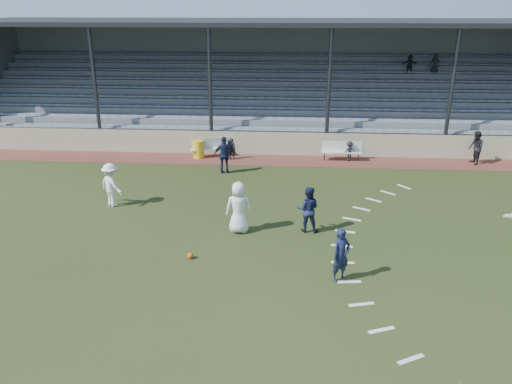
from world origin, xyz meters
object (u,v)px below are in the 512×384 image
trash_bin (199,149)px  official (476,148)px  bench_left (211,146)px  football (190,256)px  bench_right (341,149)px  player_white_lead (239,207)px  player_navy_lead (341,255)px

trash_bin → official: bearing=-0.4°
bench_left → football: size_ratio=10.14×
bench_right → player_white_lead: 9.79m
bench_right → trash_bin: size_ratio=2.24×
player_navy_lead → football: bearing=133.1°
bench_right → player_white_lead: bearing=-117.1°
bench_right → player_navy_lead: player_navy_lead is taller
player_white_lead → bench_left: bearing=-79.4°
trash_bin → official: (13.73, -0.09, 0.37)m
bench_right → official: bearing=-3.0°
football → player_white_lead: (1.31, 2.05, 0.81)m
football → official: (12.07, 10.64, 0.74)m
football → player_navy_lead: size_ratio=0.12×
trash_bin → football: size_ratio=4.51×
bench_left → player_navy_lead: 13.26m
bench_left → official: size_ratio=1.22×
bench_right → official: (6.48, -0.21, 0.26)m
football → player_navy_lead: (4.52, -0.98, 0.70)m
trash_bin → player_navy_lead: size_ratio=0.56×
bench_left → football: bearing=-104.9°
football → player_white_lead: 2.56m
football → trash_bin: bearing=98.8°
bench_right → football: (-5.59, -10.85, -0.49)m
bench_right → player_white_lead: (-4.28, -8.80, 0.33)m
bench_right → bench_left: bearing=177.3°
football → player_white_lead: size_ratio=0.11×
football → official: bearing=41.4°
bench_right → player_navy_lead: (-1.07, -11.83, 0.22)m
bench_left → player_white_lead: 9.30m
bench_left → player_white_lead: size_ratio=1.10×
player_navy_lead → official: (7.54, 11.62, 0.04)m
bench_left → player_white_lead: bearing=-95.6°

